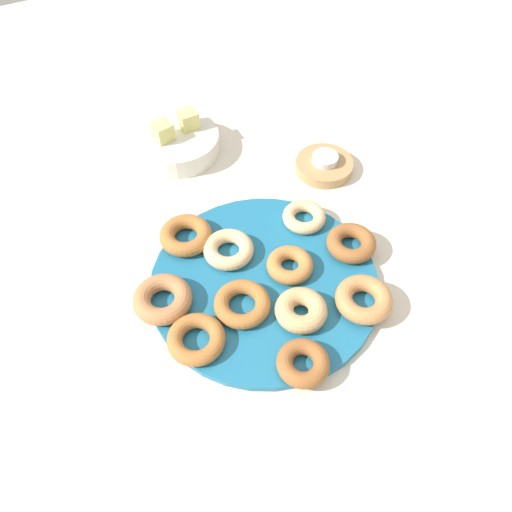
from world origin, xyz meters
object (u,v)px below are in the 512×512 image
Objects in this scene: melon_chunk_right at (188,119)px; donut_10 at (163,299)px; donut_7 at (186,235)px; donut_0 at (291,267)px; donut_5 at (196,339)px; donut_4 at (364,299)px; donut_6 at (351,243)px; donut_1 at (229,249)px; donut_9 at (301,310)px; tealight at (325,159)px; donut_plate at (264,282)px; melon_chunk_left at (163,132)px; candle_holder at (324,166)px; donut_8 at (303,363)px; donut_3 at (242,304)px; donut_2 at (304,217)px; fruit_bowl at (179,143)px.

donut_10 is at bearing -118.61° from melon_chunk_right.
donut_0 is at bearing -47.92° from donut_7.
donut_5 is 0.96× the size of donut_7.
donut_4 is 1.06× the size of donut_6.
donut_1 is 0.32m from melon_chunk_right.
donut_9 reaches higher than tealight.
donut_5 and tealight have the same top height.
melon_chunk_left reaches higher than donut_plate.
candle_holder is at bearing 22.01° from donut_10.
donut_8 reaches higher than donut_plate.
donut_4 is 0.27m from donut_5.
donut_6 and donut_7 have the same top height.
donut_6 is 0.21m from tealight.
donut_3 is 0.12m from donut_10.
donut_3 is (-0.03, -0.11, -0.00)m from donut_1.
donut_7 is (-0.13, 0.14, 0.00)m from donut_0.
donut_2 is at bearing 113.46° from donut_6.
tealight is at bearing 69.85° from donut_6.
melon_chunk_left is (0.05, 0.24, 0.03)m from donut_7.
donut_5 is (-0.26, 0.06, -0.00)m from donut_4.
melon_chunk_right is (0.09, 0.42, 0.04)m from donut_3.
candle_holder is 0.67× the size of fruit_bowl.
melon_chunk_left is at bearing 144.92° from candle_holder.
donut_plate is 0.16m from donut_4.
donut_1 is at bearing 48.79° from donut_5.
donut_1 is 1.10× the size of donut_8.
donut_4 is (0.14, -0.19, 0.00)m from donut_1.
fruit_bowl reaches higher than donut_10.
donut_10 is 0.55× the size of fruit_bowl.
donut_5 is (-0.27, -0.14, 0.00)m from donut_2.
donut_10 is at bearing -161.84° from donut_1.
donut_1 is 0.08m from donut_7.
donut_5 is at bearing 169.83° from donut_9.
donut_1 is 0.95× the size of donut_4.
melon_chunk_left is at bearing 144.92° from tealight.
donut_8 is at bearing -160.37° from donut_4.
melon_chunk_left reaches higher than donut_8.
donut_0 is at bearing -46.68° from donut_1.
donut_4 is 0.10m from donut_9.
donut_plate is at bearing 102.15° from donut_9.
donut_plate is at bearing -86.00° from melon_chunk_left.
donut_2 is 0.20m from donut_4.
candle_holder is (0.40, 0.16, -0.02)m from donut_10.
donut_5 is at bearing -108.72° from fruit_bowl.
donut_0 is at bearing -133.80° from candle_holder.
donut_4 is 0.33m from tealight.
fruit_bowl is at bearing 0.00° from melon_chunk_left.
melon_chunk_left reaches higher than donut_4.
melon_chunk_right is at bearing 135.89° from candle_holder.
donut_2 is at bearing -14.99° from donut_7.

